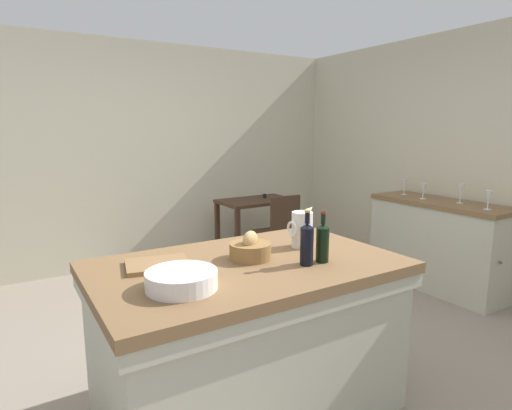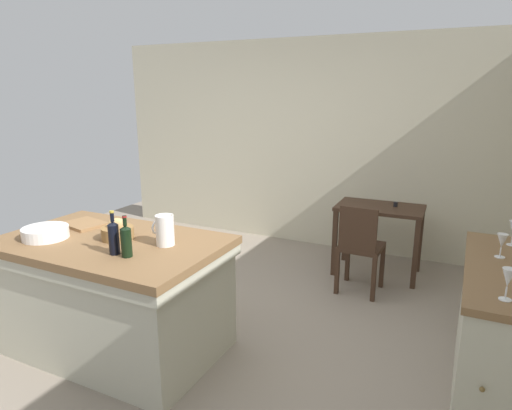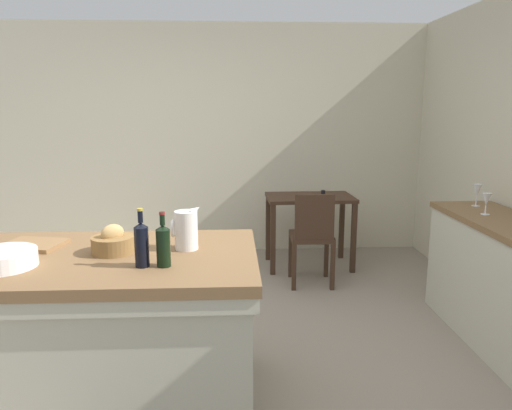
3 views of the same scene
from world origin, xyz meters
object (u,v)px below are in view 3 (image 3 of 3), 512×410
Objects in this scene: cutting_board at (33,245)px; wine_glass_middle at (486,200)px; writing_desk at (310,208)px; wash_bowl at (3,259)px; wine_bottle_amber at (142,243)px; wine_bottle_dark at (163,245)px; wine_glass_right at (477,191)px; bread_basket at (113,243)px; island_table at (109,325)px; side_cabinet at (499,280)px; wooden_chair at (312,235)px; pitcher at (186,230)px.

wine_glass_middle reaches higher than cutting_board.
writing_desk is 2.76× the size of wash_bowl.
wine_bottle_dark is at bearing -0.85° from wine_bottle_amber.
writing_desk is 3.23× the size of wine_bottle_dark.
wine_glass_right reaches higher than writing_desk.
wine_glass_middle is (2.54, 0.79, 0.06)m from bread_basket.
cutting_board is at bearing 157.96° from island_table.
wine_glass_middle is (2.23, 1.04, 0.00)m from wine_bottle_dark.
island_table is at bearing -156.90° from wine_glass_right.
wine_bottle_dark is (0.35, -0.21, 0.53)m from island_table.
island_table is 5.54× the size of wine_bottle_amber.
island_table is at bearing 21.74° from wash_bowl.
writing_desk is 2.91m from wine_bottle_amber.
wash_bowl is (-3.09, -0.84, 0.48)m from side_cabinet.
wine_glass_right is (0.03, 0.48, 0.57)m from side_cabinet.
cutting_board is at bearing 154.00° from wine_bottle_dark.
cutting_board is (-0.49, 0.14, -0.04)m from bread_basket.
writing_desk is 2.87m from wine_bottle_dark.
wooden_chair is (-0.07, -0.58, -0.14)m from writing_desk.
cutting_board is at bearing 88.86° from wash_bowl.
wine_glass_right is at bearing 17.05° from cutting_board.
bread_basket reaches higher than cutting_board.
writing_desk is (-1.11, 1.73, 0.19)m from side_cabinet.
island_table is at bearing -166.06° from side_cabinet.
wash_bowl is 1.41× the size of bread_basket.
writing_desk is 2.56m from pitcher.
writing_desk is 2.79m from bread_basket.
bread_basket is at bearing -166.68° from side_cabinet.
wine_bottle_amber reaches higher than wash_bowl.
bread_basket is 2.84m from wine_glass_right.
wine_glass_right is (2.31, 1.35, 0.02)m from wine_bottle_dark.
writing_desk is 0.60m from wooden_chair.
cutting_board reaches higher than wooden_chair.
side_cabinet is at bearing 20.75° from wine_bottle_dark.
island_table is 0.64m from cutting_board.
wine_glass_right is at bearing -28.91° from wooden_chair.
wine_glass_right is (2.42, 1.34, 0.01)m from wine_bottle_amber.
side_cabinet is at bearing 19.85° from wine_bottle_amber.
wine_glass_right is (1.20, -0.66, 0.53)m from wooden_chair.
wine_glass_right is (2.22, 1.05, 0.02)m from pitcher.
pitcher reaches higher than bread_basket.
wine_glass_middle is (1.05, -1.55, 0.37)m from writing_desk.
wine_glass_middle is at bearing 107.91° from side_cabinet.
writing_desk is 1.00× the size of wooden_chair.
wash_bowl reaches higher than side_cabinet.
bread_basket is (0.04, 0.04, 0.47)m from island_table.
cutting_board is 0.80m from wine_bottle_amber.
writing_desk is at bearing 65.68° from wine_bottle_dark.
cutting_board is at bearing -171.28° from side_cabinet.
wine_glass_right is at bearing 86.85° from side_cabinet.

